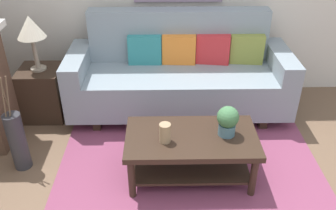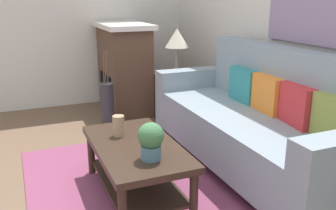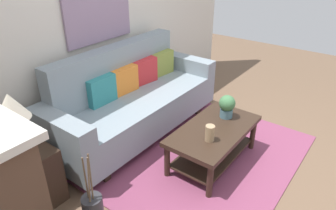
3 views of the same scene
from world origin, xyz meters
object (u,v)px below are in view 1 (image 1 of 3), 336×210
object	(u,v)px
throw_pillow_teal	(145,50)
floor_vase	(18,142)
throw_pillow_crimson	(213,49)
coffee_table	(191,147)
table_lamp	(31,29)
couch	(179,75)
throw_pillow_orange	(179,49)
throw_pillow_olive	(247,49)
tabletop_vase	(165,133)
side_table	(44,93)
potted_plant_tabletop	(228,120)

from	to	relation	value
throw_pillow_teal	floor_vase	xyz separation A→B (m)	(-1.09, -1.08, -0.40)
throw_pillow_crimson	coffee_table	distance (m)	1.32
throw_pillow_crimson	table_lamp	world-z (taller)	table_lamp
couch	coffee_table	bearing A→B (deg)	-87.29
couch	coffee_table	world-z (taller)	couch
coffee_table	floor_vase	size ratio (longest dim) A/B	1.98
throw_pillow_orange	throw_pillow_teal	bearing A→B (deg)	180.00
throw_pillow_crimson	throw_pillow_olive	xyz separation A→B (m)	(0.37, 0.00, 0.00)
floor_vase	table_lamp	bearing A→B (deg)	90.54
couch	throw_pillow_teal	world-z (taller)	couch
coffee_table	tabletop_vase	distance (m)	0.30
throw_pillow_olive	coffee_table	world-z (taller)	throw_pillow_olive
throw_pillow_olive	side_table	bearing A→B (deg)	-174.41
coffee_table	couch	bearing A→B (deg)	92.71
throw_pillow_orange	throw_pillow_crimson	bearing A→B (deg)	0.00
side_table	table_lamp	size ratio (longest dim) A/B	0.98
throw_pillow_teal	potted_plant_tabletop	world-z (taller)	throw_pillow_teal
tabletop_vase	side_table	bearing A→B (deg)	140.20
throw_pillow_orange	table_lamp	xyz separation A→B (m)	(-1.47, -0.22, 0.31)
couch	floor_vase	size ratio (longest dim) A/B	4.21
throw_pillow_teal	potted_plant_tabletop	bearing A→B (deg)	-59.60
tabletop_vase	side_table	xyz separation A→B (m)	(-1.30, 1.09, -0.23)
couch	floor_vase	bearing A→B (deg)	-146.72
side_table	table_lamp	bearing A→B (deg)	0.00
throw_pillow_olive	floor_vase	bearing A→B (deg)	-153.75
throw_pillow_teal	table_lamp	distance (m)	1.17
throw_pillow_olive	table_lamp	xyz separation A→B (m)	(-2.21, -0.22, 0.31)
throw_pillow_olive	floor_vase	distance (m)	2.49
floor_vase	coffee_table	bearing A→B (deg)	-5.60
side_table	throw_pillow_teal	bearing A→B (deg)	11.10
tabletop_vase	potted_plant_tabletop	bearing A→B (deg)	9.52
coffee_table	floor_vase	xyz separation A→B (m)	(-1.51, 0.15, -0.04)
coffee_table	table_lamp	size ratio (longest dim) A/B	1.93
throw_pillow_orange	throw_pillow_olive	xyz separation A→B (m)	(0.74, 0.00, 0.00)
couch	throw_pillow_olive	bearing A→B (deg)	9.61
couch	throw_pillow_orange	distance (m)	0.28
side_table	table_lamp	world-z (taller)	table_lamp
throw_pillow_orange	coffee_table	size ratio (longest dim) A/B	0.33
floor_vase	throw_pillow_orange	bearing A→B (deg)	36.57
couch	tabletop_vase	bearing A→B (deg)	-98.05
tabletop_vase	throw_pillow_olive	bearing A→B (deg)	55.23
throw_pillow_teal	throw_pillow_orange	xyz separation A→B (m)	(0.37, 0.00, 0.00)
side_table	floor_vase	distance (m)	0.87
throw_pillow_olive	tabletop_vase	distance (m)	1.59
throw_pillow_orange	side_table	distance (m)	1.54
throw_pillow_teal	table_lamp	xyz separation A→B (m)	(-1.10, -0.22, 0.31)
throw_pillow_orange	side_table	bearing A→B (deg)	-171.64
couch	throw_pillow_crimson	size ratio (longest dim) A/B	6.50
throw_pillow_orange	coffee_table	bearing A→B (deg)	-87.56
throw_pillow_crimson	potted_plant_tabletop	xyz separation A→B (m)	(-0.02, -1.22, -0.11)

